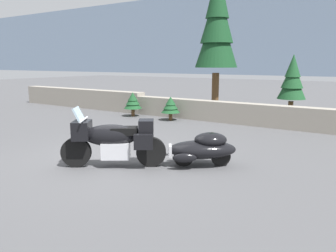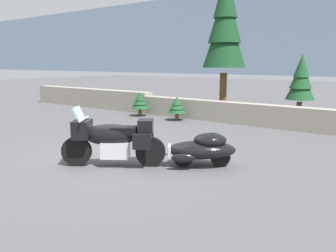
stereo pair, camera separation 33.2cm
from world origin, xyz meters
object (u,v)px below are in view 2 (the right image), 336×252
(touring_motorcycle, at_px, (113,139))
(pine_tree_tall, at_px, (225,23))
(car_shaped_trailer, at_px, (202,148))
(pine_tree_secondary, at_px, (301,79))

(touring_motorcycle, bearing_deg, pine_tree_tall, 100.78)
(touring_motorcycle, xyz_separation_m, car_shaped_trailer, (1.63, 1.13, -0.21))
(touring_motorcycle, distance_m, car_shaped_trailer, 1.99)
(touring_motorcycle, relative_size, car_shaped_trailer, 0.98)
(pine_tree_tall, bearing_deg, touring_motorcycle, -79.22)
(touring_motorcycle, height_order, pine_tree_tall, pine_tree_tall)
(touring_motorcycle, bearing_deg, car_shaped_trailer, 34.70)
(touring_motorcycle, xyz_separation_m, pine_tree_secondary, (1.69, 8.56, 1.01))
(car_shaped_trailer, bearing_deg, pine_tree_tall, 113.76)
(car_shaped_trailer, relative_size, pine_tree_tall, 0.32)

